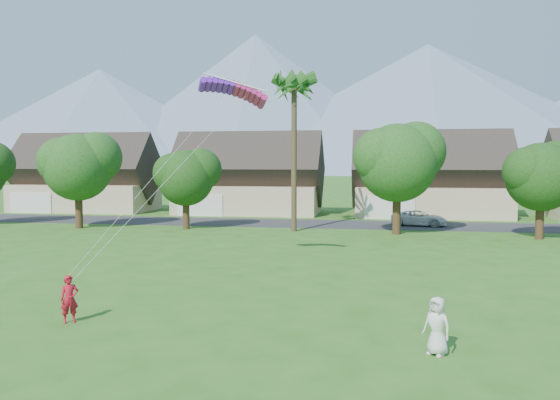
% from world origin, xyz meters
% --- Properties ---
extents(ground, '(500.00, 500.00, 0.00)m').
position_xyz_m(ground, '(0.00, 0.00, 0.00)').
color(ground, '#2D6019').
rests_on(ground, ground).
extents(street, '(90.00, 7.00, 0.01)m').
position_xyz_m(street, '(0.00, 34.00, 0.01)').
color(street, '#2D2D30').
rests_on(street, ground).
extents(kite_flyer, '(0.72, 0.68, 1.65)m').
position_xyz_m(kite_flyer, '(-6.09, 2.58, 0.82)').
color(kite_flyer, '#B61425').
rests_on(kite_flyer, ground).
extents(watcher, '(0.98, 0.92, 1.69)m').
position_xyz_m(watcher, '(6.01, 1.45, 0.84)').
color(watcher, silver).
rests_on(watcher, ground).
extents(parked_car, '(5.06, 3.03, 1.32)m').
position_xyz_m(parked_car, '(8.20, 34.00, 0.66)').
color(parked_car, white).
rests_on(parked_car, ground).
extents(mountain_ridge, '(540.00, 240.00, 70.00)m').
position_xyz_m(mountain_ridge, '(10.40, 260.00, 29.07)').
color(mountain_ridge, slate).
rests_on(mountain_ridge, ground).
extents(houses_row, '(72.75, 8.19, 8.86)m').
position_xyz_m(houses_row, '(0.49, 42.99, 3.44)').
color(houses_row, beige).
rests_on(houses_row, ground).
extents(tree_row, '(62.27, 6.67, 8.45)m').
position_xyz_m(tree_row, '(-1.14, 27.92, 4.89)').
color(tree_row, '#47301C').
rests_on(tree_row, ground).
extents(fan_palm, '(3.00, 3.00, 13.80)m').
position_xyz_m(fan_palm, '(-2.00, 28.50, 11.80)').
color(fan_palm, '#4C3D26').
rests_on(fan_palm, ground).
extents(parafoil_kite, '(3.59, 1.49, 0.50)m').
position_xyz_m(parafoil_kite, '(-2.77, 12.50, 9.22)').
color(parafoil_kite, '#6C1BD0').
rests_on(parafoil_kite, ground).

